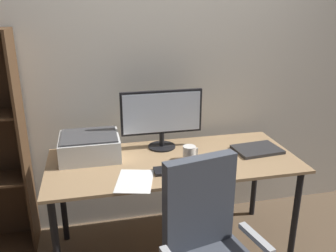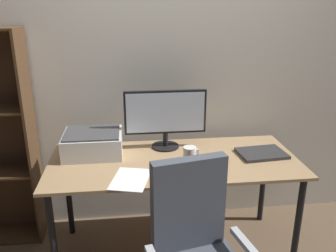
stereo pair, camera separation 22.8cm
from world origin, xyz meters
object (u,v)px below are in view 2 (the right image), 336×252
desk (174,170)px  printer (93,143)px  mouse (204,167)px  laptop (262,153)px  monitor (165,115)px  coffee_mug (190,154)px  keyboard (175,170)px

desk → printer: (-0.55, 0.17, 0.16)m
mouse → laptop: bearing=33.8°
laptop → monitor: bearing=156.2°
laptop → printer: (-1.17, 0.16, 0.07)m
desk → mouse: (0.17, -0.17, 0.09)m
printer → coffee_mug: bearing=-16.9°
monitor → keyboard: (0.01, -0.40, -0.24)m
monitor → mouse: 0.50m
mouse → laptop: mouse is taller
monitor → mouse: (0.21, -0.39, -0.23)m
mouse → coffee_mug: coffee_mug is taller
keyboard → mouse: bearing=2.1°
keyboard → printer: bearing=148.0°
coffee_mug → laptop: bearing=4.4°
laptop → printer: size_ratio=0.80×
desk → printer: size_ratio=4.20×
desk → monitor: size_ratio=2.87×
monitor → coffee_mug: monitor is taller
printer → laptop: bearing=-7.7°
monitor → printer: 0.54m
mouse → printer: printer is taller
coffee_mug → printer: 0.68m
monitor → printer: monitor is taller
keyboard → monitor: bearing=92.8°
desk → monitor: monitor is taller
keyboard → printer: printer is taller
desk → coffee_mug: size_ratio=16.37×
mouse → coffee_mug: (-0.07, 0.14, 0.03)m
coffee_mug → monitor: bearing=117.9°
desk → keyboard: keyboard is taller
mouse → printer: (-0.72, 0.34, 0.06)m
keyboard → coffee_mug: size_ratio=2.82×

